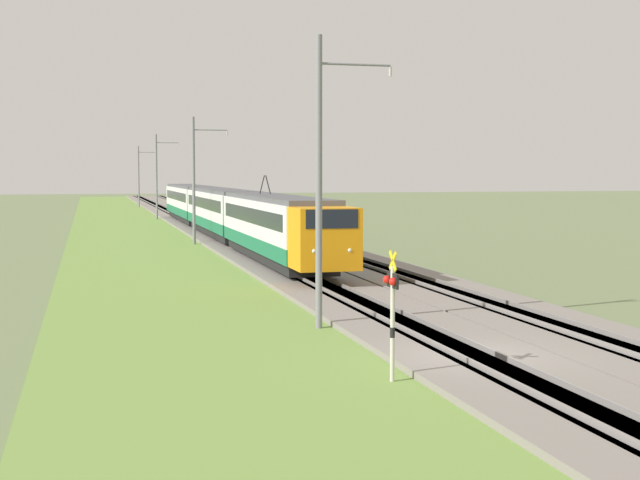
{
  "coord_description": "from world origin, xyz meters",
  "views": [
    {
      "loc": [
        -21.53,
        9.84,
        5.16
      ],
      "look_at": [
        16.24,
        0.0,
        2.2
      ],
      "focal_mm": 50.0,
      "sensor_mm": 36.0,
      "label": 1
    }
  ],
  "objects": [
    {
      "name": "ground_plane",
      "position": [
        0.0,
        0.0,
        0.0
      ],
      "size": [
        400.0,
        400.0,
        0.0
      ],
      "primitive_type": "plane",
      "color": "#6B7A51"
    },
    {
      "name": "ballast_main",
      "position": [
        50.0,
        0.0,
        0.15
      ],
      "size": [
        240.0,
        4.4,
        0.3
      ],
      "color": "gray",
      "rests_on": "ground"
    },
    {
      "name": "ballast_adjacent",
      "position": [
        50.0,
        -4.56,
        0.15
      ],
      "size": [
        240.0,
        4.4,
        0.3
      ],
      "color": "gray",
      "rests_on": "ground"
    },
    {
      "name": "track_main",
      "position": [
        50.0,
        0.0,
        0.16
      ],
      "size": [
        240.0,
        1.57,
        0.45
      ],
      "color": "#4C4238",
      "rests_on": "ground"
    },
    {
      "name": "track_adjacent",
      "position": [
        50.0,
        -4.56,
        0.16
      ],
      "size": [
        240.0,
        1.57,
        0.45
      ],
      "color": "#4C4238",
      "rests_on": "ground"
    },
    {
      "name": "grass_verge",
      "position": [
        50.0,
        5.45,
        0.06
      ],
      "size": [
        240.0,
        11.91,
        0.12
      ],
      "color": "olive",
      "rests_on": "ground"
    },
    {
      "name": "passenger_train",
      "position": [
        46.68,
        0.0,
        2.34
      ],
      "size": [
        64.32,
        2.85,
        5.01
      ],
      "rotation": [
        0.0,
        0.0,
        3.14
      ],
      "color": "orange",
      "rests_on": "ground"
    },
    {
      "name": "crossing_signal_near",
      "position": [
        -1.45,
        2.82,
        2.01
      ],
      "size": [
        0.7,
        0.23,
        3.3
      ],
      "rotation": [
        0.0,
        0.0,
        1.57
      ],
      "color": "beige",
      "rests_on": "ground"
    },
    {
      "name": "catenary_mast_near",
      "position": [
        6.17,
        2.61,
        4.91
      ],
      "size": [
        0.22,
        2.56,
        9.53
      ],
      "color": "slate",
      "rests_on": "ground"
    },
    {
      "name": "catenary_mast_mid",
      "position": [
        41.2,
        2.61,
        4.67
      ],
      "size": [
        0.22,
        2.56,
        9.05
      ],
      "color": "slate",
      "rests_on": "ground"
    },
    {
      "name": "catenary_mast_far",
      "position": [
        76.23,
        2.61,
        4.79
      ],
      "size": [
        0.22,
        2.56,
        9.29
      ],
      "color": "slate",
      "rests_on": "ground"
    },
    {
      "name": "catenary_mast_distant",
      "position": [
        111.26,
        2.61,
        4.66
      ],
      "size": [
        0.22,
        2.56,
        9.03
      ],
      "color": "slate",
      "rests_on": "ground"
    }
  ]
}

